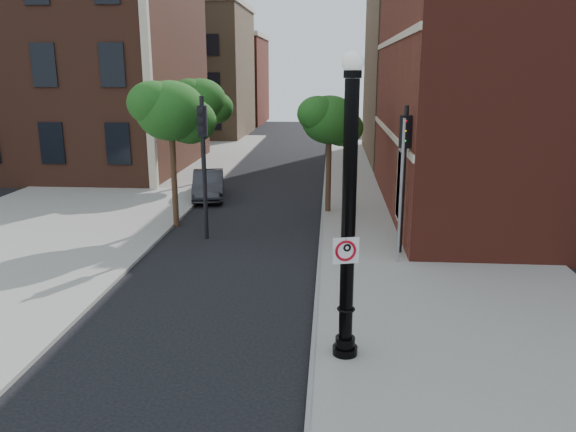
# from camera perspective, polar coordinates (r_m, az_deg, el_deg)

# --- Properties ---
(ground) EXTENTS (120.00, 120.00, 0.00)m
(ground) POSITION_cam_1_polar(r_m,az_deg,el_deg) (13.47, -6.41, -12.93)
(ground) COLOR black
(ground) RESTS_ON ground
(sidewalk_right) EXTENTS (8.00, 60.00, 0.12)m
(sidewalk_right) POSITION_cam_1_polar(r_m,az_deg,el_deg) (22.86, 13.38, -1.45)
(sidewalk_right) COLOR gray
(sidewalk_right) RESTS_ON ground
(sidewalk_left) EXTENTS (10.00, 50.00, 0.12)m
(sidewalk_left) POSITION_cam_1_polar(r_m,az_deg,el_deg) (32.41, -16.24, 3.01)
(sidewalk_left) COLOR gray
(sidewalk_left) RESTS_ON ground
(curb_edge) EXTENTS (0.10, 60.00, 0.14)m
(curb_edge) POSITION_cam_1_polar(r_m,az_deg,el_deg) (22.57, 3.43, -1.25)
(curb_edge) COLOR gray
(curb_edge) RESTS_ON ground
(victorian_building) EXTENTS (18.60, 14.60, 17.95)m
(victorian_building) POSITION_cam_1_polar(r_m,az_deg,el_deg) (40.23, -23.87, 16.96)
(victorian_building) COLOR brown
(victorian_building) RESTS_ON ground
(bg_building_tan_a) EXTENTS (12.00, 12.00, 12.00)m
(bg_building_tan_a) POSITION_cam_1_polar(r_m,az_deg,el_deg) (57.55, -10.36, 14.07)
(bg_building_tan_a) COLOR olive
(bg_building_tan_a) RESTS_ON ground
(bg_building_red) EXTENTS (12.00, 12.00, 10.00)m
(bg_building_red) POSITION_cam_1_polar(r_m,az_deg,el_deg) (71.20, -7.44, 13.41)
(bg_building_red) COLOR maroon
(bg_building_red) RESTS_ON ground
(bg_building_tan_b) EXTENTS (22.00, 14.00, 14.00)m
(bg_building_tan_b) POSITION_cam_1_polar(r_m,az_deg,el_deg) (43.90, 23.27, 14.42)
(bg_building_tan_b) COLOR olive
(bg_building_tan_b) RESTS_ON ground
(lamppost) EXTENTS (0.56, 0.56, 6.56)m
(lamppost) POSITION_cam_1_polar(r_m,az_deg,el_deg) (11.76, 6.15, -1.13)
(lamppost) COLOR black
(lamppost) RESTS_ON ground
(no_parking_sign) EXTENTS (0.55, 0.17, 0.57)m
(no_parking_sign) POSITION_cam_1_polar(r_m,az_deg,el_deg) (11.73, 5.91, -3.49)
(no_parking_sign) COLOR white
(no_parking_sign) RESTS_ON ground
(parked_car) EXTENTS (2.22, 4.42, 1.39)m
(parked_car) POSITION_cam_1_polar(r_m,az_deg,el_deg) (28.33, -8.09, 3.17)
(parked_car) COLOR #29282D
(parked_car) RESTS_ON ground
(traffic_signal_left) EXTENTS (0.37, 0.45, 5.33)m
(traffic_signal_left) POSITION_cam_1_polar(r_m,az_deg,el_deg) (20.87, -8.62, 7.20)
(traffic_signal_left) COLOR black
(traffic_signal_left) RESTS_ON ground
(traffic_signal_right) EXTENTS (0.39, 0.45, 5.11)m
(traffic_signal_right) POSITION_cam_1_polar(r_m,az_deg,el_deg) (19.08, 11.72, 5.94)
(traffic_signal_right) COLOR black
(traffic_signal_right) RESTS_ON ground
(utility_pole) EXTENTS (0.10, 0.10, 4.78)m
(utility_pole) POSITION_cam_1_polar(r_m,az_deg,el_deg) (18.22, 11.38, 2.18)
(utility_pole) COLOR #999999
(utility_pole) RESTS_ON ground
(street_tree_a) EXTENTS (3.25, 2.94, 5.85)m
(street_tree_a) POSITION_cam_1_polar(r_m,az_deg,el_deg) (22.81, -11.70, 10.27)
(street_tree_a) COLOR #392416
(street_tree_a) RESTS_ON ground
(street_tree_b) EXTENTS (3.23, 2.92, 5.82)m
(street_tree_b) POSITION_cam_1_polar(r_m,az_deg,el_deg) (31.73, -8.73, 11.46)
(street_tree_b) COLOR #392416
(street_tree_b) RESTS_ON ground
(street_tree_c) EXTENTS (2.88, 2.61, 5.20)m
(street_tree_c) POSITION_cam_1_polar(r_m,az_deg,el_deg) (24.64, 4.31, 9.59)
(street_tree_c) COLOR #392416
(street_tree_c) RESTS_ON ground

